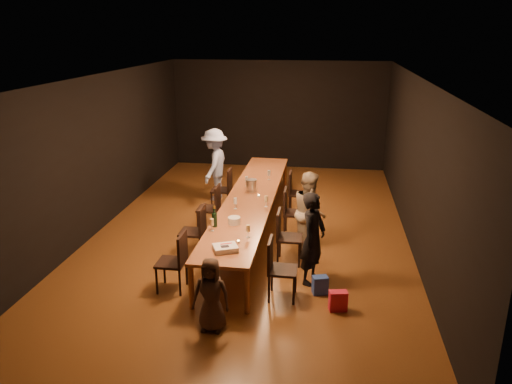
# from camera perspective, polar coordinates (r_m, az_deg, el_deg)

# --- Properties ---
(ground) EXTENTS (10.00, 10.00, 0.00)m
(ground) POSITION_cam_1_polar(r_m,az_deg,el_deg) (9.86, -0.56, -4.63)
(ground) COLOR #4C2713
(ground) RESTS_ON ground
(room_shell) EXTENTS (6.04, 10.04, 3.02)m
(room_shell) POSITION_cam_1_polar(r_m,az_deg,el_deg) (9.25, -0.60, 7.31)
(room_shell) COLOR black
(room_shell) RESTS_ON ground
(table) EXTENTS (0.90, 6.00, 0.75)m
(table) POSITION_cam_1_polar(r_m,az_deg,el_deg) (9.61, -0.57, -0.77)
(table) COLOR brown
(table) RESTS_ON ground
(chair_right_0) EXTENTS (0.42, 0.42, 0.93)m
(chair_right_0) POSITION_cam_1_polar(r_m,az_deg,el_deg) (7.41, 3.08, -8.81)
(chair_right_0) COLOR black
(chair_right_0) RESTS_ON ground
(chair_right_1) EXTENTS (0.42, 0.42, 0.93)m
(chair_right_1) POSITION_cam_1_polar(r_m,az_deg,el_deg) (8.49, 3.86, -5.16)
(chair_right_1) COLOR black
(chair_right_1) RESTS_ON ground
(chair_right_2) EXTENTS (0.42, 0.42, 0.93)m
(chair_right_2) POSITION_cam_1_polar(r_m,az_deg,el_deg) (9.60, 4.45, -2.34)
(chair_right_2) COLOR black
(chair_right_2) RESTS_ON ground
(chair_right_3) EXTENTS (0.42, 0.42, 0.93)m
(chair_right_3) POSITION_cam_1_polar(r_m,az_deg,el_deg) (10.73, 4.92, -0.12)
(chair_right_3) COLOR black
(chair_right_3) RESTS_ON ground
(chair_left_0) EXTENTS (0.42, 0.42, 0.93)m
(chair_left_0) POSITION_cam_1_polar(r_m,az_deg,el_deg) (7.73, -9.69, -7.86)
(chair_left_0) COLOR black
(chair_left_0) RESTS_ON ground
(chair_left_1) EXTENTS (0.42, 0.42, 0.93)m
(chair_left_1) POSITION_cam_1_polar(r_m,az_deg,el_deg) (8.77, -7.31, -4.49)
(chair_left_1) COLOR black
(chair_left_1) RESTS_ON ground
(chair_left_2) EXTENTS (0.42, 0.42, 0.93)m
(chair_left_2) POSITION_cam_1_polar(r_m,az_deg,el_deg) (9.85, -5.46, -1.83)
(chair_left_2) COLOR black
(chair_left_2) RESTS_ON ground
(chair_left_3) EXTENTS (0.42, 0.42, 0.93)m
(chair_left_3) POSITION_cam_1_polar(r_m,az_deg,el_deg) (10.95, -3.99, 0.29)
(chair_left_3) COLOR black
(chair_left_3) RESTS_ON ground
(woman_birthday) EXTENTS (0.54, 0.64, 1.48)m
(woman_birthday) POSITION_cam_1_polar(r_m,az_deg,el_deg) (7.78, 6.53, -5.29)
(woman_birthday) COLOR black
(woman_birthday) RESTS_ON ground
(woman_tan) EXTENTS (0.69, 0.81, 1.46)m
(woman_tan) POSITION_cam_1_polar(r_m,az_deg,el_deg) (8.92, 6.13, -2.22)
(woman_tan) COLOR #C2AE91
(woman_tan) RESTS_ON ground
(man_blue) EXTENTS (0.70, 1.12, 1.66)m
(man_blue) POSITION_cam_1_polar(r_m,az_deg,el_deg) (11.56, -4.75, 3.14)
(man_blue) COLOR #96ADE8
(man_blue) RESTS_ON ground
(child) EXTENTS (0.51, 0.34, 1.02)m
(child) POSITION_cam_1_polar(r_m,az_deg,el_deg) (6.69, -5.15, -11.59)
(child) COLOR #3B2921
(child) RESTS_ON ground
(gift_bag_red) EXTENTS (0.27, 0.19, 0.30)m
(gift_bag_red) POSITION_cam_1_polar(r_m,az_deg,el_deg) (7.33, 9.36, -12.18)
(gift_bag_red) COLOR red
(gift_bag_red) RESTS_ON ground
(gift_bag_blue) EXTENTS (0.26, 0.21, 0.28)m
(gift_bag_blue) POSITION_cam_1_polar(r_m,az_deg,el_deg) (7.71, 7.33, -10.50)
(gift_bag_blue) COLOR #2A4DB7
(gift_bag_blue) RESTS_ON ground
(birthday_cake) EXTENTS (0.42, 0.39, 0.08)m
(birthday_cake) POSITION_cam_1_polar(r_m,az_deg,el_deg) (7.30, -3.53, -6.41)
(birthday_cake) COLOR white
(birthday_cake) RESTS_ON table
(plate_stack) EXTENTS (0.27, 0.27, 0.12)m
(plate_stack) POSITION_cam_1_polar(r_m,az_deg,el_deg) (8.25, -2.51, -3.28)
(plate_stack) COLOR white
(plate_stack) RESTS_ON table
(champagne_bottle) EXTENTS (0.10, 0.10, 0.36)m
(champagne_bottle) POSITION_cam_1_polar(r_m,az_deg,el_deg) (8.12, -4.77, -2.79)
(champagne_bottle) COLOR black
(champagne_bottle) RESTS_ON table
(ice_bucket) EXTENTS (0.27, 0.27, 0.24)m
(ice_bucket) POSITION_cam_1_polar(r_m,az_deg,el_deg) (9.88, -0.52, 0.79)
(ice_bucket) COLOR silver
(ice_bucket) RESTS_ON table
(wineglass_0) EXTENTS (0.06, 0.06, 0.21)m
(wineglass_0) POSITION_cam_1_polar(r_m,az_deg,el_deg) (7.97, -5.05, -3.76)
(wineglass_0) COLOR beige
(wineglass_0) RESTS_ON table
(wineglass_1) EXTENTS (0.06, 0.06, 0.21)m
(wineglass_1) POSITION_cam_1_polar(r_m,az_deg,el_deg) (7.70, -0.92, -4.51)
(wineglass_1) COLOR beige
(wineglass_1) RESTS_ON table
(wineglass_2) EXTENTS (0.06, 0.06, 0.21)m
(wineglass_2) POSITION_cam_1_polar(r_m,az_deg,el_deg) (8.91, -2.38, -1.31)
(wineglass_2) COLOR silver
(wineglass_2) RESTS_ON table
(wineglass_3) EXTENTS (0.06, 0.06, 0.21)m
(wineglass_3) POSITION_cam_1_polar(r_m,az_deg,el_deg) (9.01, 1.15, -1.07)
(wineglass_3) COLOR beige
(wineglass_3) RESTS_ON table
(wineglass_4) EXTENTS (0.06, 0.06, 0.21)m
(wineglass_4) POSITION_cam_1_polar(r_m,az_deg,el_deg) (10.19, -1.08, 1.24)
(wineglass_4) COLOR silver
(wineglass_4) RESTS_ON table
(wineglass_5) EXTENTS (0.06, 0.06, 0.21)m
(wineglass_5) POSITION_cam_1_polar(r_m,az_deg,el_deg) (10.62, 1.49, 1.95)
(wineglass_5) COLOR silver
(wineglass_5) RESTS_ON table
(tealight_near) EXTENTS (0.05, 0.05, 0.03)m
(tealight_near) POSITION_cam_1_polar(r_m,az_deg,el_deg) (7.56, -2.03, -5.70)
(tealight_near) COLOR #B2B7B2
(tealight_near) RESTS_ON table
(tealight_mid) EXTENTS (0.05, 0.05, 0.03)m
(tealight_mid) POSITION_cam_1_polar(r_m,az_deg,el_deg) (9.58, 0.32, -0.43)
(tealight_mid) COLOR #B2B7B2
(tealight_mid) RESTS_ON table
(tealight_far) EXTENTS (0.05, 0.05, 0.03)m
(tealight_far) POSITION_cam_1_polar(r_m,az_deg,el_deg) (11.20, 1.56, 2.34)
(tealight_far) COLOR #B2B7B2
(tealight_far) RESTS_ON table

